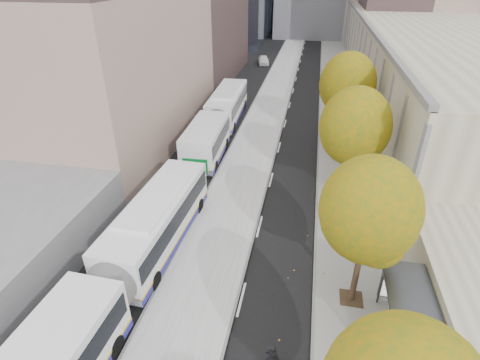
% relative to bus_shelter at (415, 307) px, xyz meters
% --- Properties ---
extents(bus_platform, '(4.25, 150.00, 0.15)m').
position_rel_bus_shelter_xyz_m(bus_platform, '(-9.56, 24.04, -2.11)').
color(bus_platform, '#A3A3A3').
rests_on(bus_platform, ground).
extents(sidewalk, '(4.75, 150.00, 0.08)m').
position_rel_bus_shelter_xyz_m(sidewalk, '(-1.56, 24.04, -2.15)').
color(sidewalk, gray).
rests_on(sidewalk, ground).
extents(building_tan, '(18.00, 92.00, 8.00)m').
position_rel_bus_shelter_xyz_m(building_tan, '(9.81, 53.04, 1.81)').
color(building_tan, '#A6A284').
rests_on(building_tan, ground).
extents(bus_shelter, '(1.90, 4.40, 2.53)m').
position_rel_bus_shelter_xyz_m(bus_shelter, '(0.00, 0.00, 0.00)').
color(bus_shelter, '#383A3F').
rests_on(bus_shelter, sidewalk).
extents(tree_c, '(4.20, 4.20, 7.28)m').
position_rel_bus_shelter_xyz_m(tree_c, '(-2.09, 2.04, 3.06)').
color(tree_c, '#302215').
rests_on(tree_c, sidewalk).
extents(tree_d, '(4.40, 4.40, 7.60)m').
position_rel_bus_shelter_xyz_m(tree_d, '(-2.09, 11.04, 3.28)').
color(tree_d, '#302215').
rests_on(tree_d, sidewalk).
extents(tree_e, '(4.60, 4.60, 7.92)m').
position_rel_bus_shelter_xyz_m(tree_e, '(-2.09, 20.04, 3.50)').
color(tree_e, '#302215').
rests_on(tree_e, sidewalk).
extents(bus_near, '(3.27, 17.83, 2.96)m').
position_rel_bus_shelter_xyz_m(bus_near, '(-12.91, 0.38, -0.57)').
color(bus_near, white).
rests_on(bus_near, ground).
extents(bus_far, '(3.28, 18.17, 3.01)m').
position_rel_bus_shelter_xyz_m(bus_far, '(-13.28, 21.06, -0.54)').
color(bus_far, white).
rests_on(bus_far, ground).
extents(distant_car, '(2.46, 4.40, 1.41)m').
position_rel_bus_shelter_xyz_m(distant_car, '(-13.26, 51.45, -1.48)').
color(distant_car, white).
rests_on(distant_car, ground).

